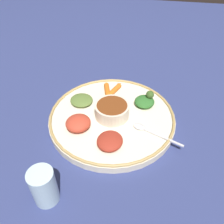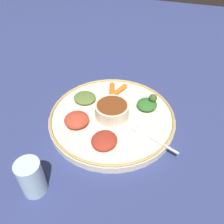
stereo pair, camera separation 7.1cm
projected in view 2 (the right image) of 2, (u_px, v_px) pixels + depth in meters
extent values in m
plane|color=navy|center=(112.00, 121.00, 0.73)|extent=(2.40, 2.40, 0.00)
cylinder|color=beige|center=(112.00, 118.00, 0.73)|extent=(0.38, 0.38, 0.02)
torus|color=tan|center=(112.00, 115.00, 0.72)|extent=(0.38, 0.38, 0.01)
cylinder|color=beige|center=(112.00, 111.00, 0.70)|extent=(0.10, 0.10, 0.04)
cylinder|color=brown|center=(112.00, 106.00, 0.69)|extent=(0.09, 0.09, 0.01)
ellipsoid|color=silver|center=(137.00, 129.00, 0.67)|extent=(0.04, 0.04, 0.01)
cylinder|color=silver|center=(159.00, 142.00, 0.64)|extent=(0.11, 0.05, 0.01)
ellipsoid|color=#2D6628|center=(147.00, 105.00, 0.74)|extent=(0.08, 0.08, 0.02)
sphere|color=#385623|center=(153.00, 98.00, 0.73)|extent=(0.03, 0.03, 0.03)
sphere|color=#2D6628|center=(152.00, 99.00, 0.73)|extent=(0.02, 0.02, 0.02)
cylinder|color=orange|center=(118.00, 91.00, 0.80)|extent=(0.04, 0.07, 0.02)
cone|color=orange|center=(126.00, 85.00, 0.82)|extent=(0.02, 0.02, 0.01)
cylinder|color=orange|center=(112.00, 90.00, 0.80)|extent=(0.03, 0.07, 0.02)
cone|color=orange|center=(112.00, 83.00, 0.83)|extent=(0.02, 0.02, 0.02)
ellipsoid|color=#567033|center=(85.00, 98.00, 0.77)|extent=(0.09, 0.08, 0.02)
ellipsoid|color=#B73D28|center=(77.00, 120.00, 0.68)|extent=(0.10, 0.10, 0.03)
ellipsoid|color=maroon|center=(104.00, 140.00, 0.63)|extent=(0.08, 0.08, 0.02)
cylinder|color=silver|center=(31.00, 178.00, 0.53)|extent=(0.06, 0.06, 0.10)
cylinder|color=tan|center=(34.00, 184.00, 0.55)|extent=(0.05, 0.05, 0.04)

